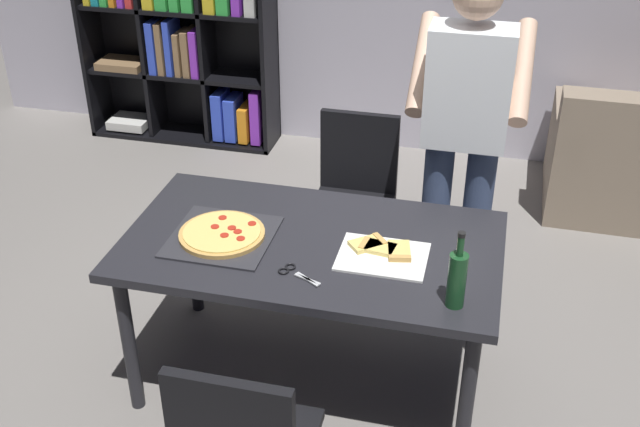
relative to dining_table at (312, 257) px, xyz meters
name	(u,v)px	position (x,y,z in m)	size (l,w,h in m)	color
ground_plane	(312,376)	(0.00, 0.00, -0.67)	(12.00, 12.00, 0.00)	gray
dining_table	(312,257)	(0.00, 0.00, 0.00)	(1.58, 0.89, 0.75)	#232328
chair_far_side	(355,188)	(0.00, 0.93, -0.16)	(0.42, 0.42, 0.90)	black
person_serving_pizza	(464,132)	(0.55, 0.71, 0.33)	(0.55, 0.54, 1.75)	#38476B
pepperoni_pizza_on_tray	(222,235)	(-0.37, -0.06, 0.09)	(0.42, 0.42, 0.04)	#2D2D33
pizza_slices_on_towel	(382,252)	(0.30, -0.03, 0.09)	(0.36, 0.28, 0.03)	white
wine_bottle	(457,278)	(0.62, -0.29, 0.20)	(0.07, 0.07, 0.32)	#194723
kitchen_scissors	(294,272)	(-0.01, -0.24, 0.08)	(0.19, 0.14, 0.01)	silver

